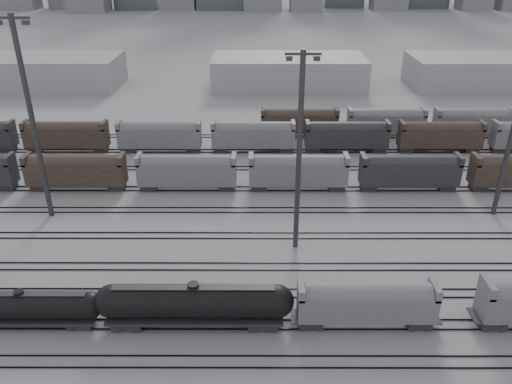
{
  "coord_description": "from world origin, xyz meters",
  "views": [
    {
      "loc": [
        1.68,
        -37.69,
        33.83
      ],
      "look_at": [
        1.56,
        22.85,
        4.0
      ],
      "focal_mm": 35.0,
      "sensor_mm": 36.0,
      "label": 1
    }
  ],
  "objects_px": {
    "tank_car_b": "(194,303)",
    "tank_car_a": "(22,306)",
    "hopper_car_a": "(367,301)",
    "light_mast_c": "(299,151)"
  },
  "relations": [
    {
      "from": "tank_car_b",
      "to": "tank_car_a",
      "type": "bearing_deg",
      "value": 180.0
    },
    {
      "from": "tank_car_b",
      "to": "hopper_car_a",
      "type": "bearing_deg",
      "value": -0.0
    },
    {
      "from": "tank_car_a",
      "to": "tank_car_b",
      "type": "distance_m",
      "value": 16.88
    },
    {
      "from": "hopper_car_a",
      "to": "tank_car_b",
      "type": "bearing_deg",
      "value": 180.0
    },
    {
      "from": "tank_car_a",
      "to": "hopper_car_a",
      "type": "distance_m",
      "value": 33.61
    },
    {
      "from": "tank_car_a",
      "to": "light_mast_c",
      "type": "relative_size",
      "value": 0.66
    },
    {
      "from": "hopper_car_a",
      "to": "light_mast_c",
      "type": "bearing_deg",
      "value": 111.77
    },
    {
      "from": "tank_car_a",
      "to": "hopper_car_a",
      "type": "xyz_separation_m",
      "value": [
        33.6,
        -0.0,
        0.69
      ]
    },
    {
      "from": "hopper_car_a",
      "to": "tank_car_a",
      "type": "bearing_deg",
      "value": 180.0
    },
    {
      "from": "tank_car_b",
      "to": "hopper_car_a",
      "type": "distance_m",
      "value": 16.74
    }
  ]
}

